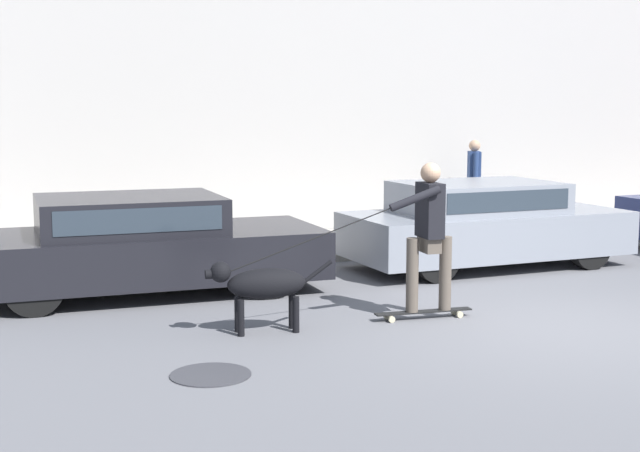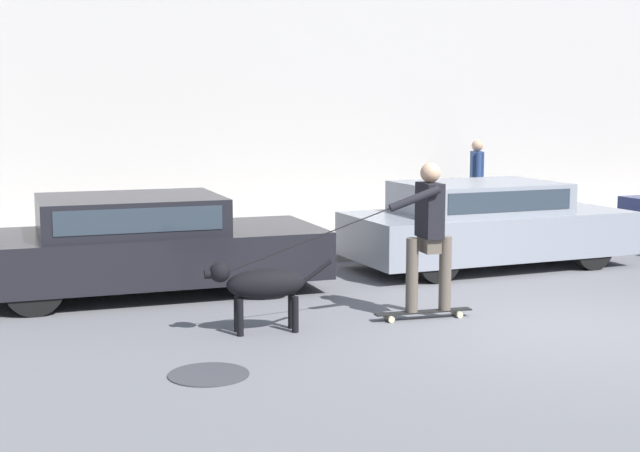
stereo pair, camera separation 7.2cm
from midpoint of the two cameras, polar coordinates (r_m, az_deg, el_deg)
The scene contains 9 objects.
ground_plane at distance 9.60m, azimuth 14.56°, elevation -6.26°, with size 36.00×36.00×0.00m, color slate.
back_wall at distance 15.56m, azimuth -0.93°, elevation 7.85°, with size 32.00×0.30×4.63m.
sidewalk_curb at distance 14.41m, azimuth 1.13°, elevation -1.13°, with size 30.00×2.50×0.12m.
parked_car_0 at distance 11.03m, azimuth -11.57°, elevation -1.23°, with size 4.35×1.97×1.20m.
parked_car_1 at distance 12.81m, azimuth 10.29°, elevation 0.07°, with size 4.00×1.76×1.21m.
dog at distance 8.98m, azimuth -3.96°, elevation -3.77°, with size 1.30×0.41×0.75m.
skateboarder at distance 9.54m, azimuth 6.73°, elevation -0.26°, with size 2.76×0.54×1.68m.
pedestrian_with_bag at distance 16.14m, azimuth 9.68°, elevation 2.98°, with size 0.39×0.65×1.55m.
manhole_cover at distance 7.74m, azimuth -7.28°, elevation -9.42°, with size 0.69×0.69×0.01m.
Camera 1 is at (-5.64, -7.44, 2.28)m, focal length 50.00 mm.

